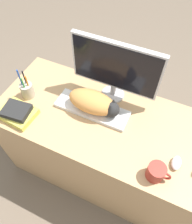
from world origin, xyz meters
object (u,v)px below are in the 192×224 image
(monitor, at_px, (115,68))
(computer_mouse, at_px, (176,163))
(keyboard, at_px, (92,109))
(cat, at_px, (95,103))
(coffee_mug, at_px, (156,172))
(pen_cup, at_px, (27,90))
(book_stack, at_px, (17,112))

(monitor, relative_size, computer_mouse, 6.30)
(keyboard, height_order, computer_mouse, computer_mouse)
(cat, xyz_separation_m, monitor, (0.05, 0.17, 0.16))
(keyboard, bearing_deg, coffee_mug, -27.56)
(cat, distance_m, computer_mouse, 0.58)
(keyboard, height_order, monitor, monitor)
(cat, xyz_separation_m, pen_cup, (-0.46, -0.07, -0.03))
(coffee_mug, bearing_deg, cat, 151.50)
(keyboard, relative_size, book_stack, 2.07)
(computer_mouse, distance_m, book_stack, 0.98)
(coffee_mug, relative_size, pen_cup, 0.56)
(keyboard, distance_m, book_stack, 0.47)
(keyboard, relative_size, pen_cup, 2.09)
(monitor, bearing_deg, pen_cup, -155.12)
(cat, xyz_separation_m, book_stack, (-0.42, -0.23, -0.05))
(book_stack, bearing_deg, computer_mouse, 5.25)
(computer_mouse, distance_m, pen_cup, 1.02)
(keyboard, distance_m, pen_cup, 0.45)
(monitor, height_order, coffee_mug, monitor)
(keyboard, distance_m, cat, 0.08)
(monitor, bearing_deg, computer_mouse, -32.34)
(pen_cup, xyz_separation_m, book_stack, (0.04, -0.17, -0.02))
(monitor, height_order, pen_cup, monitor)
(keyboard, xyz_separation_m, book_stack, (-0.41, -0.23, 0.02))
(keyboard, bearing_deg, pen_cup, -171.43)
(monitor, bearing_deg, book_stack, -139.69)
(pen_cup, distance_m, book_stack, 0.17)
(cat, bearing_deg, pen_cup, -171.78)
(computer_mouse, bearing_deg, monitor, 147.66)
(monitor, xyz_separation_m, pen_cup, (-0.52, -0.24, -0.19))
(coffee_mug, height_order, book_stack, coffee_mug)
(cat, height_order, coffee_mug, cat)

